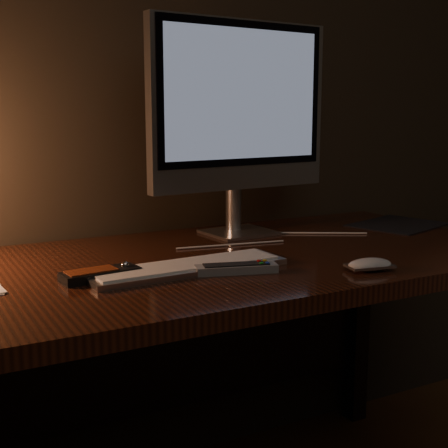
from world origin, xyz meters
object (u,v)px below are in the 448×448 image
monitor (240,110)px  mouse (370,266)px  media_remote (100,274)px  keyboard (187,267)px  tv_remote (236,268)px  desk (199,301)px

monitor → mouse: (0.05, -0.50, -0.34)m
media_remote → monitor: bearing=23.6°
keyboard → tv_remote: bearing=-39.8°
monitor → keyboard: (-0.31, -0.31, -0.34)m
desk → tv_remote: 0.27m
desk → keyboard: size_ratio=3.49×
desk → keyboard: 0.23m
media_remote → tv_remote: 0.29m
monitor → mouse: bearing=-89.6°
keyboard → monitor: bearing=42.3°
monitor → tv_remote: (-0.22, -0.38, -0.34)m
monitor → desk: bearing=-148.7°
mouse → monitor: bearing=106.5°
monitor → keyboard: bearing=-140.2°
keyboard → mouse: size_ratio=4.41×
mouse → tv_remote: (-0.27, 0.12, 0.00)m
mouse → media_remote: bearing=169.7°
keyboard → tv_remote: tv_remote is taller
mouse → media_remote: size_ratio=0.61×
keyboard → mouse: (0.36, -0.19, 0.00)m
monitor → keyboard: size_ratio=1.30×
media_remote → mouse: bearing=-27.5°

